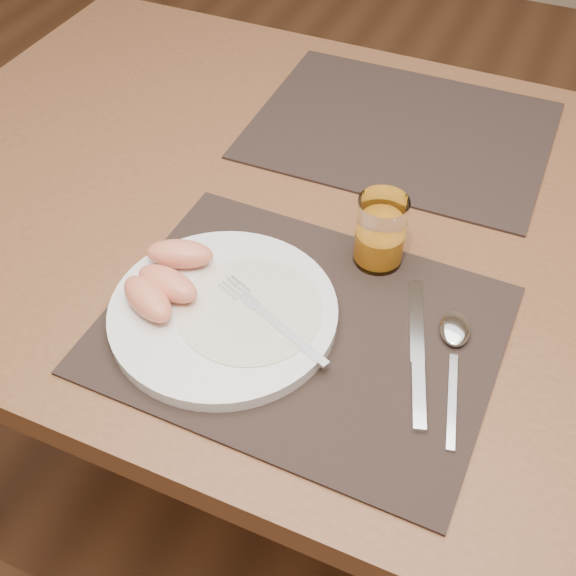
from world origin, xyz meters
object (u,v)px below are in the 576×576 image
(juice_glass, at_px, (380,234))
(placemat_far, at_px, (401,130))
(table, at_px, (347,258))
(plate, at_px, (223,313))
(fork, at_px, (264,313))
(knife, at_px, (418,362))
(spoon, at_px, (455,338))
(placemat_near, at_px, (301,329))

(juice_glass, bearing_deg, placemat_far, 101.90)
(table, bearing_deg, plate, -106.46)
(table, bearing_deg, fork, -95.70)
(table, height_order, knife, knife)
(spoon, xyz_separation_m, juice_glass, (-0.13, 0.09, 0.04))
(placemat_near, relative_size, placemat_far, 1.00)
(placemat_far, distance_m, knife, 0.46)
(plate, xyz_separation_m, fork, (0.05, 0.01, 0.01))
(table, xyz_separation_m, juice_glass, (0.06, -0.07, 0.13))
(fork, xyz_separation_m, juice_glass, (0.09, 0.16, 0.02))
(spoon, bearing_deg, juice_glass, 143.09)
(table, relative_size, fork, 8.40)
(knife, height_order, juice_glass, juice_glass)
(placemat_far, distance_m, spoon, 0.43)
(spoon, bearing_deg, knife, -121.20)
(spoon, bearing_deg, fork, -163.30)
(table, xyz_separation_m, knife, (0.16, -0.22, 0.09))
(fork, bearing_deg, plate, -167.55)
(plate, xyz_separation_m, knife, (0.23, 0.03, -0.01))
(spoon, bearing_deg, placemat_near, -162.71)
(placemat_near, bearing_deg, spoon, 17.29)
(fork, height_order, knife, fork)
(placemat_far, height_order, spoon, spoon)
(table, height_order, plate, plate)
(knife, relative_size, juice_glass, 2.25)
(juice_glass, bearing_deg, placemat_near, -106.67)
(table, distance_m, plate, 0.27)
(table, height_order, juice_glass, juice_glass)
(placemat_near, height_order, fork, fork)
(plate, xyz_separation_m, juice_glass, (0.13, 0.17, 0.03))
(table, xyz_separation_m, spoon, (0.19, -0.17, 0.09))
(placemat_near, xyz_separation_m, spoon, (0.17, 0.05, 0.01))
(placemat_far, bearing_deg, placemat_near, -87.68)
(placemat_near, xyz_separation_m, knife, (0.14, 0.00, 0.00))
(placemat_near, distance_m, plate, 0.09)
(fork, relative_size, knife, 0.78)
(table, xyz_separation_m, placemat_near, (0.02, -0.22, 0.09))
(table, relative_size, placemat_far, 3.11)
(fork, bearing_deg, juice_glass, 61.41)
(placemat_near, xyz_separation_m, plate, (-0.09, -0.02, 0.01))
(placemat_near, distance_m, placemat_far, 0.44)
(placemat_near, xyz_separation_m, juice_glass, (0.04, 0.15, 0.04))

